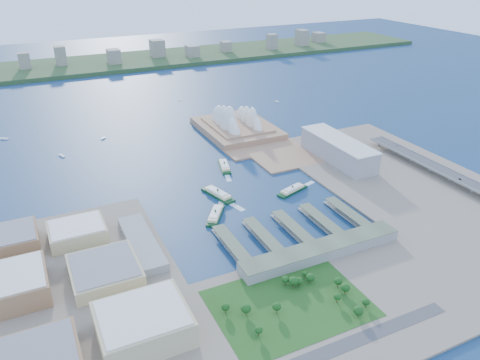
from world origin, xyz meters
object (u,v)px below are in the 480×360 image
ferry_b (224,165)px  car_b (460,179)px  ferry_a (218,193)px  opera_house (237,116)px  toaster_building (338,150)px  ferry_d (292,189)px  ferry_c (215,213)px  car_c (396,146)px

ferry_b → car_b: (281.24, -216.29, 10.29)m
ferry_a → opera_house: bearing=43.1°
opera_house → toaster_building: opera_house is taller
toaster_building → ferry_d: size_ratio=2.90×
ferry_a → ferry_c: size_ratio=1.08×
ferry_b → ferry_d: (55.07, -119.94, -0.16)m
car_c → toaster_building: bearing=-9.5°
toaster_building → ferry_c: 266.37m
car_c → car_b: bearing=86.8°
toaster_building → ferry_a: (-228.01, -27.78, -14.82)m
car_c → ferry_a: bearing=1.6°
ferry_d → car_c: bearing=-97.9°
opera_house → ferry_c: opera_house is taller
toaster_building → car_c: toaster_building is taller
car_b → car_c: car_b is taller
ferry_c → car_c: bearing=-135.6°
toaster_building → car_c: size_ratio=37.17×
ferry_b → ferry_c: (-73.40, -136.97, 0.07)m
ferry_c → car_c: size_ratio=13.37×
ferry_a → ferry_d: bearing=-34.5°
ferry_c → car_b: bearing=-157.9°
ferry_b → car_b: car_b is taller
opera_house → ferry_d: bearing=-97.6°
ferry_a → car_c: car_c is taller
ferry_c → car_b: (354.64, -79.32, 10.22)m
ferry_c → ferry_b: bearing=-83.5°
toaster_building → car_c: (109.00, -18.27, -5.04)m
ferry_b → ferry_d: bearing=-50.1°
ferry_a → ferry_b: bearing=44.9°
ferry_c → car_c: 367.99m
ferry_c → ferry_d: (128.47, 17.03, -0.22)m
ferry_d → car_c: (234.17, 44.63, 10.41)m
toaster_building → ferry_b: size_ratio=2.82×
ferry_b → car_b: 354.95m
toaster_building → ferry_a: bearing=-173.1°
car_b → car_c: bearing=86.8°
ferry_a → car_b: size_ratio=15.40×
toaster_building → car_b: toaster_building is taller
ferry_d → car_b: car_b is taller
ferry_b → opera_house: bearing=73.0°
opera_house → car_b: 407.21m
car_b → car_c: size_ratio=0.94×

